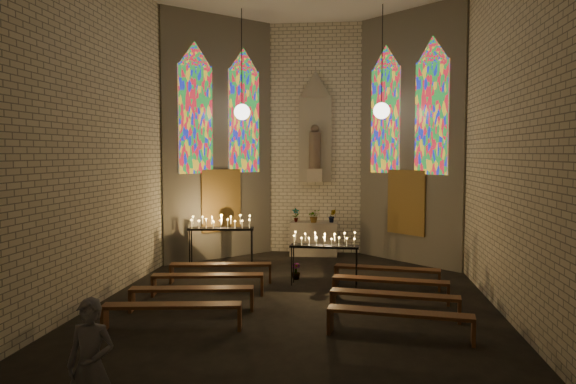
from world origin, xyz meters
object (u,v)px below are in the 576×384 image
(aisle_flower_pot, at_px, (296,271))
(votive_stand_left, at_px, (221,225))
(visitor, at_px, (91,366))
(altar, at_px, (314,239))
(votive_stand_right, at_px, (324,243))

(aisle_flower_pot, distance_m, votive_stand_left, 2.73)
(aisle_flower_pot, xyz_separation_m, visitor, (-1.47, -7.70, 0.55))
(altar, height_order, votive_stand_left, votive_stand_left)
(votive_stand_left, distance_m, visitor, 9.09)
(altar, bearing_deg, votive_stand_right, -82.35)
(altar, xyz_separation_m, visitor, (-1.68, -10.95, 0.24))
(aisle_flower_pot, distance_m, visitor, 7.86)
(altar, xyz_separation_m, aisle_flower_pot, (-0.21, -3.25, -0.30))
(altar, distance_m, votive_stand_right, 3.85)
(aisle_flower_pot, height_order, votive_stand_left, votive_stand_left)
(aisle_flower_pot, relative_size, votive_stand_left, 0.22)
(votive_stand_left, relative_size, votive_stand_right, 1.13)
(visitor, bearing_deg, aisle_flower_pot, 80.25)
(altar, height_order, visitor, visitor)
(votive_stand_right, bearing_deg, altar, 100.35)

